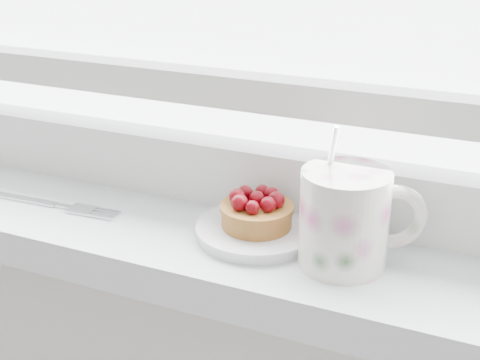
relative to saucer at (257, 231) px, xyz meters
The scene contains 4 objects.
saucer is the anchor object (origin of this frame).
raspberry_tart 0.02m from the saucer, 130.50° to the right, with size 0.07×0.07×0.04m.
floral_mug 0.11m from the saucer, ahead, with size 0.13×0.11×0.13m.
fork 0.25m from the saucer, behind, with size 0.19×0.03×0.00m.
Camera 1 is at (0.25, 1.34, 1.26)m, focal length 50.00 mm.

